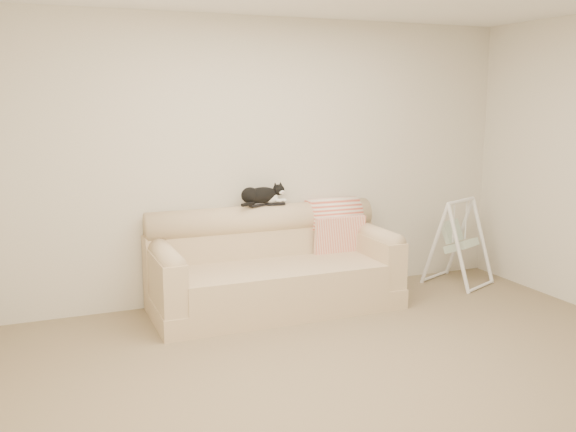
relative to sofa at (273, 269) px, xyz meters
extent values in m
plane|color=brown|center=(0.09, -1.62, -0.35)|extent=(5.00, 5.00, 0.00)
cube|color=beige|center=(0.09, 0.38, 0.95)|extent=(5.00, 0.04, 2.60)
cube|color=tan|center=(0.00, -0.09, -0.26)|extent=(2.20, 0.90, 0.18)
cube|color=tan|center=(0.00, -0.20, -0.05)|extent=(1.80, 0.68, 0.24)
cube|color=tan|center=(0.00, 0.25, 0.08)|extent=(2.20, 0.22, 0.50)
cylinder|color=tan|center=(0.00, 0.25, 0.41)|extent=(2.16, 0.28, 0.28)
cube|color=tan|center=(-0.99, -0.09, 0.04)|extent=(0.20, 0.88, 0.42)
cylinder|color=tan|center=(-0.99, -0.09, 0.25)|extent=(0.18, 0.84, 0.18)
cube|color=tan|center=(0.99, -0.09, 0.04)|extent=(0.20, 0.88, 0.42)
cylinder|color=tan|center=(0.99, -0.09, 0.25)|extent=(0.18, 0.84, 0.18)
cube|color=black|center=(-0.05, 0.22, 0.56)|extent=(0.19, 0.11, 0.02)
cube|color=gray|center=(-0.05, 0.22, 0.57)|extent=(0.11, 0.07, 0.01)
cube|color=black|center=(0.12, 0.23, 0.56)|extent=(0.17, 0.06, 0.02)
ellipsoid|color=black|center=(-0.01, 0.25, 0.64)|extent=(0.38, 0.25, 0.15)
ellipsoid|color=black|center=(-0.13, 0.22, 0.65)|extent=(0.19, 0.18, 0.15)
ellipsoid|color=white|center=(0.09, 0.24, 0.61)|extent=(0.15, 0.12, 0.10)
ellipsoid|color=black|center=(0.16, 0.25, 0.68)|extent=(0.13, 0.14, 0.10)
ellipsoid|color=white|center=(0.17, 0.22, 0.67)|extent=(0.07, 0.06, 0.04)
sphere|color=#BF7272|center=(0.18, 0.20, 0.67)|extent=(0.01, 0.01, 0.01)
cone|color=black|center=(0.13, 0.26, 0.73)|extent=(0.06, 0.06, 0.05)
cone|color=black|center=(0.19, 0.27, 0.73)|extent=(0.04, 0.05, 0.05)
sphere|color=#B37F1C|center=(0.15, 0.21, 0.69)|extent=(0.02, 0.02, 0.02)
sphere|color=#B37F1C|center=(0.19, 0.22, 0.69)|extent=(0.02, 0.02, 0.02)
ellipsoid|color=white|center=(0.15, 0.23, 0.59)|extent=(0.08, 0.09, 0.03)
ellipsoid|color=white|center=(0.20, 0.24, 0.59)|extent=(0.08, 0.09, 0.03)
cylinder|color=black|center=(-0.17, 0.15, 0.59)|extent=(0.18, 0.13, 0.03)
cylinder|color=#DB543E|center=(0.72, 0.25, 0.41)|extent=(0.51, 0.33, 0.33)
cube|color=#DB543E|center=(0.72, 0.08, 0.21)|extent=(0.51, 0.09, 0.42)
cylinder|color=white|center=(1.85, -0.24, 0.08)|extent=(0.16, 0.29, 0.86)
cylinder|color=white|center=(1.74, 0.01, 0.08)|extent=(0.16, 0.29, 0.86)
cylinder|color=white|center=(2.30, -0.04, 0.08)|extent=(0.16, 0.29, 0.86)
cylinder|color=white|center=(2.19, 0.21, 0.08)|extent=(0.16, 0.29, 0.86)
cylinder|color=white|center=(2.02, -0.02, 0.50)|extent=(0.47, 0.23, 0.04)
cylinder|color=white|center=(2.13, -0.26, -0.33)|extent=(0.46, 0.23, 0.03)
cylinder|color=white|center=(1.91, 0.23, -0.33)|extent=(0.46, 0.23, 0.03)
cube|color=white|center=(2.03, -0.04, 0.05)|extent=(0.36, 0.35, 0.16)
cube|color=white|center=(1.99, 0.06, 0.18)|extent=(0.31, 0.23, 0.23)
cylinder|color=white|center=(1.91, -0.06, 0.30)|extent=(0.02, 0.02, 0.41)
cylinder|color=white|center=(2.13, 0.03, 0.30)|extent=(0.02, 0.02, 0.41)
camera|label=1|loc=(-1.98, -5.24, 1.53)|focal=40.00mm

